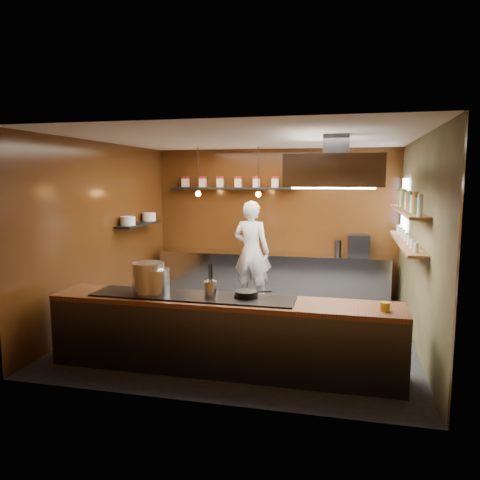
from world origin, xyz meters
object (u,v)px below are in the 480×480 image
(extractor_hood, at_px, (336,171))
(chef, at_px, (251,251))
(stockpot_small, at_px, (156,281))
(espresso_machine, at_px, (359,245))
(stockpot_large, at_px, (148,278))

(extractor_hood, relative_size, chef, 1.01)
(stockpot_small, relative_size, chef, 0.17)
(extractor_hood, distance_m, chef, 3.11)
(chef, bearing_deg, espresso_machine, -157.21)
(stockpot_small, bearing_deg, stockpot_large, 175.20)
(espresso_machine, relative_size, chef, 0.21)
(extractor_hood, xyz_separation_m, espresso_machine, (0.40, 2.65, -1.40))
(stockpot_large, height_order, stockpot_small, stockpot_large)
(extractor_hood, distance_m, stockpot_large, 2.92)
(stockpot_large, distance_m, chef, 3.44)
(stockpot_large, distance_m, espresso_machine, 4.70)
(stockpot_large, relative_size, espresso_machine, 0.99)
(stockpot_small, distance_m, espresso_machine, 4.64)
(extractor_hood, height_order, stockpot_small, extractor_hood)
(extractor_hood, distance_m, espresso_machine, 3.02)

